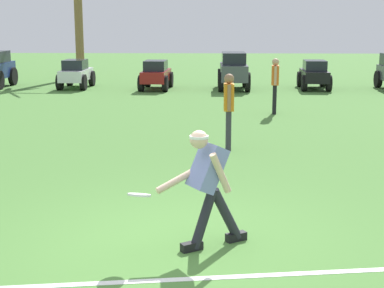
% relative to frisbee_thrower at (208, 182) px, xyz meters
% --- Properties ---
extents(ground_plane, '(80.00, 80.00, 0.00)m').
position_rel_frisbee_thrower_xyz_m(ground_plane, '(-0.37, 0.08, -0.79)').
color(ground_plane, '#4A7D37').
extents(field_line_paint, '(26.70, 3.91, 0.01)m').
position_rel_frisbee_thrower_xyz_m(field_line_paint, '(-0.37, -0.91, -0.79)').
color(field_line_paint, white).
rests_on(field_line_paint, ground_plane).
extents(frisbee_thrower, '(1.09, 0.58, 1.41)m').
position_rel_frisbee_thrower_xyz_m(frisbee_thrower, '(0.00, 0.00, 0.00)').
color(frisbee_thrower, '#23232D').
rests_on(frisbee_thrower, ground_plane).
extents(frisbee_in_flight, '(0.33, 0.33, 0.08)m').
position_rel_frisbee_thrower_xyz_m(frisbee_in_flight, '(-0.77, -0.24, -0.09)').
color(frisbee_in_flight, white).
extents(teammate_near_sideline, '(0.20, 0.49, 1.56)m').
position_rel_frisbee_thrower_xyz_m(teammate_near_sideline, '(0.40, 5.26, 0.15)').
color(teammate_near_sideline, '#33333D').
rests_on(teammate_near_sideline, ground_plane).
extents(teammate_midfield, '(0.23, 0.50, 1.56)m').
position_rel_frisbee_thrower_xyz_m(teammate_midfield, '(1.85, 10.01, 0.15)').
color(teammate_midfield, black).
rests_on(teammate_midfield, ground_plane).
extents(parked_car_slot_b, '(1.11, 2.21, 1.10)m').
position_rel_frisbee_thrower_xyz_m(parked_car_slot_b, '(-5.17, 16.18, -0.23)').
color(parked_car_slot_b, silver).
rests_on(parked_car_slot_b, ground_plane).
extents(parked_car_slot_c, '(1.20, 2.25, 1.10)m').
position_rel_frisbee_thrower_xyz_m(parked_car_slot_c, '(-2.03, 15.85, -0.23)').
color(parked_car_slot_c, maroon).
rests_on(parked_car_slot_c, ground_plane).
extents(parked_car_slot_d, '(1.17, 2.35, 1.40)m').
position_rel_frisbee_thrower_xyz_m(parked_car_slot_d, '(0.92, 15.92, -0.05)').
color(parked_car_slot_d, '#474C51').
rests_on(parked_car_slot_d, ground_plane).
extents(parked_car_slot_e, '(1.17, 2.24, 1.10)m').
position_rel_frisbee_thrower_xyz_m(parked_car_slot_e, '(4.01, 16.10, -0.23)').
color(parked_car_slot_e, black).
rests_on(parked_car_slot_e, ground_plane).
extents(palm_tree_left_of_centre, '(3.36, 3.46, 5.52)m').
position_rel_frisbee_thrower_xyz_m(palm_tree_left_of_centre, '(-5.90, 20.29, 2.53)').
color(palm_tree_left_of_centre, brown).
rests_on(palm_tree_left_of_centre, ground_plane).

